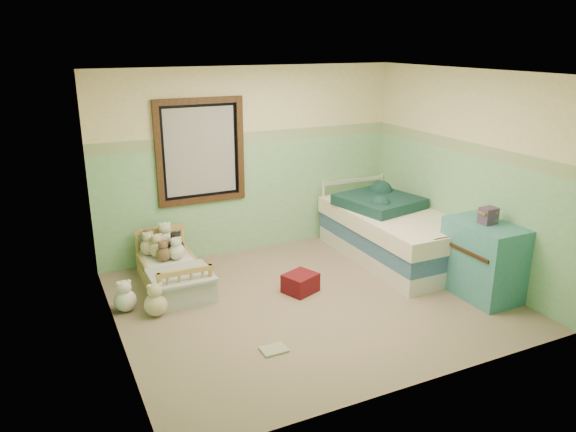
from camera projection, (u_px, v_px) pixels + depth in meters
name	position (u px, v px, depth m)	size (l,w,h in m)	color
floor	(312.00, 301.00, 6.22)	(4.20, 3.60, 0.02)	#7B6C58
ceiling	(315.00, 72.00, 5.44)	(4.20, 3.60, 0.02)	white
wall_back	(251.00, 161.00, 7.38)	(4.20, 0.04, 2.50)	beige
wall_front	(421.00, 250.00, 4.28)	(4.20, 0.04, 2.50)	beige
wall_left	(109.00, 221.00, 4.97)	(0.04, 3.60, 2.50)	beige
wall_right	(465.00, 174.00, 6.69)	(0.04, 3.60, 2.50)	beige
wainscot_mint	(252.00, 197.00, 7.52)	(4.20, 0.01, 1.50)	#73AC77
border_strip	(251.00, 138.00, 7.26)	(4.20, 0.01, 0.15)	#48744B
window_frame	(201.00, 152.00, 6.99)	(1.16, 0.06, 1.36)	black
window_blinds	(200.00, 151.00, 7.00)	(0.92, 0.01, 1.12)	#AFAFAD
toddler_bed_frame	(173.00, 279.00, 6.55)	(0.63, 1.26, 0.16)	#A07843
toddler_mattress	(172.00, 268.00, 6.51)	(0.58, 1.21, 0.12)	silver
patchwork_quilt	(181.00, 275.00, 6.15)	(0.69, 0.63, 0.03)	#789DC3
plush_bed_brown	(150.00, 244.00, 6.83)	(0.21, 0.21, 0.21)	brown
plush_bed_white	(166.00, 240.00, 6.90)	(0.24, 0.24, 0.24)	silver
plush_bed_tan	(158.00, 249.00, 6.66)	(0.20, 0.20, 0.20)	beige
plush_bed_dark	(176.00, 247.00, 6.75)	(0.20, 0.20, 0.20)	black
plush_floor_cream	(125.00, 301.00, 5.93)	(0.24, 0.24, 0.24)	white
plush_floor_tan	(156.00, 305.00, 5.83)	(0.25, 0.25, 0.25)	beige
twin_bed_frame	(392.00, 251.00, 7.35)	(1.06, 2.13, 0.22)	silver
twin_boxspring	(393.00, 236.00, 7.28)	(1.06, 2.13, 0.22)	navy
twin_mattress	(394.00, 220.00, 7.21)	(1.11, 2.17, 0.22)	white
teal_blanket	(379.00, 201.00, 7.39)	(0.90, 0.96, 0.14)	black
dresser	(483.00, 260.00, 6.22)	(0.54, 0.87, 0.87)	#35757A
book_stack	(488.00, 216.00, 6.05)	(0.18, 0.14, 0.18)	brown
red_pillow	(300.00, 283.00, 6.38)	(0.36, 0.31, 0.22)	maroon
floor_book	(274.00, 350.00, 5.20)	(0.24, 0.19, 0.02)	#E6B94E
extra_plush_0	(177.00, 251.00, 6.65)	(0.18, 0.18, 0.18)	silver
extra_plush_1	(149.00, 247.00, 6.73)	(0.20, 0.20, 0.20)	beige
extra_plush_2	(176.00, 252.00, 6.59)	(0.19, 0.19, 0.19)	silver
extra_plush_3	(164.00, 254.00, 6.54)	(0.18, 0.18, 0.18)	brown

